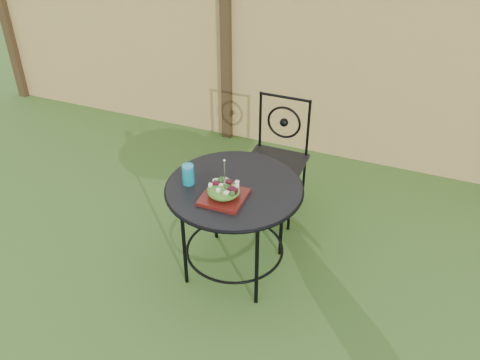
# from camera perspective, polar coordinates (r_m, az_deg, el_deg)

# --- Properties ---
(ground) EXTENTS (60.00, 60.00, 0.00)m
(ground) POSITION_cam_1_polar(r_m,az_deg,el_deg) (3.62, 4.75, -15.12)
(ground) COLOR #264C18
(ground) RESTS_ON ground
(fence) EXTENTS (8.00, 0.12, 1.90)m
(fence) POSITION_cam_1_polar(r_m,az_deg,el_deg) (4.86, 13.35, 11.80)
(fence) COLOR tan
(fence) RESTS_ON ground
(patio_table) EXTENTS (0.92, 0.92, 0.72)m
(patio_table) POSITION_cam_1_polar(r_m,az_deg,el_deg) (3.60, -0.61, -2.51)
(patio_table) COLOR black
(patio_table) RESTS_ON ground
(patio_chair) EXTENTS (0.46, 0.46, 0.95)m
(patio_chair) POSITION_cam_1_polar(r_m,az_deg,el_deg) (4.27, 3.95, 2.67)
(patio_chair) COLOR black
(patio_chair) RESTS_ON ground
(salad_plate) EXTENTS (0.27, 0.27, 0.02)m
(salad_plate) POSITION_cam_1_polar(r_m,az_deg,el_deg) (3.40, -1.75, -1.83)
(salad_plate) COLOR #3D1308
(salad_plate) RESTS_ON patio_table
(salad) EXTENTS (0.21, 0.21, 0.08)m
(salad) POSITION_cam_1_polar(r_m,az_deg,el_deg) (3.37, -1.77, -1.12)
(salad) COLOR #235614
(salad) RESTS_ON salad_plate
(fork) EXTENTS (0.01, 0.01, 0.18)m
(fork) POSITION_cam_1_polar(r_m,az_deg,el_deg) (3.29, -1.65, 0.68)
(fork) COLOR silver
(fork) RESTS_ON salad
(drinking_glass) EXTENTS (0.08, 0.08, 0.14)m
(drinking_glass) POSITION_cam_1_polar(r_m,az_deg,el_deg) (3.52, -5.55, 0.60)
(drinking_glass) COLOR #0D8CA0
(drinking_glass) RESTS_ON patio_table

